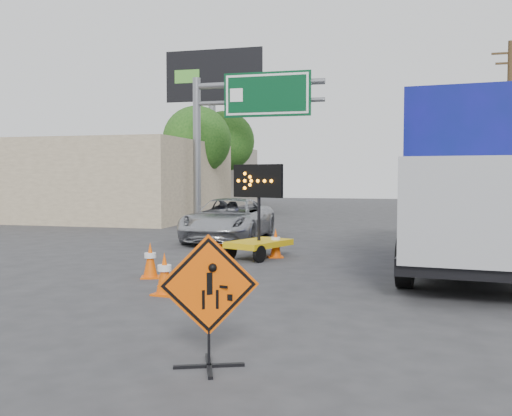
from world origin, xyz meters
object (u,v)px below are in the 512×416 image
at_px(construction_sign, 209,297).
at_px(arrow_board, 259,237).
at_px(box_truck, 469,193).
at_px(pickup_truck, 229,219).

distance_m(construction_sign, arrow_board, 8.89).
xyz_separation_m(arrow_board, box_truck, (5.32, -0.47, 1.25)).
height_order(construction_sign, pickup_truck, construction_sign).
xyz_separation_m(construction_sign, arrow_board, (-1.63, 8.74, -0.25)).
bearing_deg(construction_sign, box_truck, 44.26).
bearing_deg(box_truck, construction_sign, -108.50).
relative_size(pickup_truck, box_truck, 0.60).
distance_m(construction_sign, box_truck, 9.11).
distance_m(pickup_truck, box_truck, 8.67).
distance_m(arrow_board, box_truck, 5.48).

